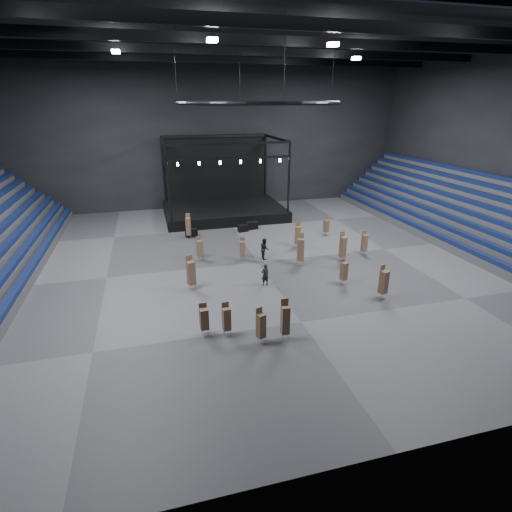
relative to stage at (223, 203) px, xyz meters
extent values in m
plane|color=#4C4C4E|center=(0.00, -16.24, -1.45)|extent=(50.00, 50.00, 0.00)
cube|color=black|center=(0.00, -16.24, 16.55)|extent=(50.00, 42.00, 0.20)
cube|color=black|center=(0.00, 4.76, 7.55)|extent=(50.00, 0.20, 18.00)
cube|color=black|center=(0.00, -37.24, 7.55)|extent=(50.00, 0.20, 18.00)
cube|color=#0D1639|center=(-18.12, -16.24, -0.50)|extent=(0.59, 40.00, 0.40)
cube|color=#0D1639|center=(-19.02, -16.24, 0.25)|extent=(0.59, 40.00, 0.40)
cube|color=#49494C|center=(21.40, -16.24, -1.08)|extent=(7.20, 40.00, 0.75)
cube|color=#0D1639|center=(18.12, -16.24, -0.50)|extent=(0.59, 40.00, 0.40)
cube|color=#49494C|center=(21.85, -16.24, -0.70)|extent=(6.30, 40.00, 1.50)
cube|color=#0D1639|center=(19.02, -16.24, 0.25)|extent=(0.59, 40.00, 0.40)
cube|color=#49494C|center=(22.30, -16.24, -0.33)|extent=(5.40, 40.00, 2.25)
cube|color=#0D1639|center=(19.91, -16.24, 1.00)|extent=(0.59, 40.00, 0.40)
cube|color=#49494C|center=(22.75, -16.24, 0.05)|extent=(4.50, 40.00, 3.00)
cube|color=#0D1639|center=(20.82, -16.24, 1.75)|extent=(0.59, 40.00, 0.40)
cube|color=#49494C|center=(23.20, -16.24, 0.42)|extent=(3.60, 40.00, 3.75)
cube|color=#0D1639|center=(21.71, -16.24, 2.50)|extent=(0.59, 40.00, 0.40)
cube|color=#49494C|center=(23.65, -16.24, 0.80)|extent=(2.70, 40.00, 4.50)
cube|color=#0D1639|center=(22.61, -16.24, 3.25)|extent=(0.59, 40.00, 0.40)
cube|color=#49494C|center=(24.10, -16.24, 1.17)|extent=(1.80, 40.00, 5.25)
cube|color=#0D1639|center=(23.52, -16.24, 4.00)|extent=(0.59, 40.00, 0.40)
cube|color=#49494C|center=(24.55, -16.24, 1.55)|extent=(0.90, 40.00, 6.00)
cube|color=#0D1639|center=(24.41, -16.24, 4.75)|extent=(0.59, 40.00, 0.40)
cube|color=black|center=(0.00, -0.74, -0.85)|extent=(14.00, 10.00, 1.20)
cube|color=black|center=(0.00, 4.06, 3.75)|extent=(13.30, 0.30, 8.00)
cylinder|color=black|center=(-6.60, -5.34, 3.65)|extent=(0.24, 0.24, 7.80)
cylinder|color=black|center=(-6.60, 3.86, 3.65)|extent=(0.24, 0.24, 7.80)
cylinder|color=black|center=(6.60, -5.34, 3.65)|extent=(0.24, 0.24, 7.80)
cylinder|color=black|center=(6.60, 3.86, 3.65)|extent=(0.24, 0.24, 7.80)
cube|color=black|center=(0.00, -5.34, 7.55)|extent=(13.40, 0.25, 0.25)
cube|color=black|center=(0.00, 3.86, 7.55)|extent=(13.40, 0.25, 0.25)
cube|color=black|center=(0.00, -5.34, 6.05)|extent=(13.40, 0.20, 0.20)
cylinder|color=white|center=(-5.50, -5.34, 5.65)|extent=(0.24, 0.24, 0.35)
cylinder|color=white|center=(-3.30, -5.34, 5.65)|extent=(0.24, 0.24, 0.35)
cylinder|color=white|center=(-1.10, -5.34, 5.65)|extent=(0.24, 0.24, 0.35)
cylinder|color=white|center=(1.10, -5.34, 5.65)|extent=(0.24, 0.24, 0.35)
cylinder|color=white|center=(3.30, -5.34, 5.65)|extent=(0.24, 0.24, 0.35)
cylinder|color=white|center=(5.50, -5.34, 5.65)|extent=(0.24, 0.24, 0.35)
torus|color=black|center=(0.00, -16.24, 11.55)|extent=(12.30, 12.30, 0.30)
cylinder|color=black|center=(6.00, -16.24, 14.05)|extent=(0.04, 0.04, 5.00)
cylinder|color=black|center=(0.00, -10.24, 14.05)|extent=(0.04, 0.04, 5.00)
cylinder|color=black|center=(-6.00, -16.24, 14.05)|extent=(0.04, 0.04, 5.00)
cylinder|color=black|center=(0.00, -22.24, 14.05)|extent=(0.04, 0.04, 5.00)
cube|color=black|center=(0.00, -23.24, 15.75)|extent=(49.00, 0.35, 0.70)
cube|color=black|center=(0.00, -16.24, 15.75)|extent=(49.00, 0.35, 0.70)
cube|color=black|center=(0.00, -9.24, 15.75)|extent=(49.00, 0.35, 0.70)
cube|color=black|center=(0.00, -1.24, 15.75)|extent=(49.00, 0.35, 0.70)
cube|color=white|center=(-10.00, -12.24, 15.15)|extent=(0.60, 0.60, 0.25)
cube|color=white|center=(10.00, -12.24, 15.15)|extent=(0.60, 0.60, 0.25)
cube|color=white|center=(-4.00, -20.24, 15.15)|extent=(0.60, 0.60, 0.25)
cube|color=white|center=(4.00, -20.24, 15.15)|extent=(0.60, 0.60, 0.25)
cube|color=black|center=(-4.76, -7.69, -1.05)|extent=(1.30, 0.83, 0.80)
cube|color=black|center=(0.80, -7.38, -1.08)|extent=(1.19, 0.75, 0.73)
cube|color=black|center=(1.97, -6.77, -1.04)|extent=(1.23, 0.64, 0.81)
cylinder|color=silver|center=(4.44, -13.87, -1.25)|extent=(0.03, 0.03, 0.40)
cylinder|color=silver|center=(4.44, -13.49, -1.25)|extent=(0.03, 0.03, 0.40)
cylinder|color=silver|center=(4.83, -13.87, -1.25)|extent=(0.03, 0.03, 0.40)
cylinder|color=silver|center=(4.83, -13.49, -1.25)|extent=(0.03, 0.03, 0.40)
cube|color=#8E6C4E|center=(4.64, -13.68, -0.19)|extent=(0.57, 0.57, 1.70)
cube|color=#8E6C4E|center=(4.68, -13.48, 0.61)|extent=(0.47, 0.15, 0.94)
cylinder|color=silver|center=(7.03, -18.09, -1.25)|extent=(0.03, 0.03, 0.39)
cylinder|color=silver|center=(7.03, -17.72, -1.25)|extent=(0.03, 0.03, 0.39)
cylinder|color=silver|center=(7.41, -18.09, -1.25)|extent=(0.03, 0.03, 0.39)
cylinder|color=silver|center=(7.41, -17.72, -1.25)|extent=(0.03, 0.03, 0.39)
cube|color=#8E6C4E|center=(7.22, -17.91, -0.14)|extent=(0.57, 0.57, 1.83)
cube|color=#8E6C4E|center=(7.17, -17.71, 0.72)|extent=(0.45, 0.16, 1.00)
cylinder|color=silver|center=(-1.35, -15.65, -1.27)|extent=(0.03, 0.03, 0.37)
cylinder|color=silver|center=(-1.35, -15.30, -1.27)|extent=(0.03, 0.03, 0.37)
cylinder|color=silver|center=(-1.00, -15.65, -1.27)|extent=(0.03, 0.03, 0.37)
cylinder|color=silver|center=(-1.00, -15.30, -1.27)|extent=(0.03, 0.03, 0.37)
cube|color=#8E6C4E|center=(-1.18, -15.48, -0.38)|extent=(0.55, 0.55, 1.40)
cube|color=#8E6C4E|center=(-1.12, -15.30, 0.27)|extent=(0.42, 0.18, 0.77)
cylinder|color=silver|center=(-4.97, -14.76, -1.25)|extent=(0.03, 0.03, 0.39)
cylinder|color=silver|center=(-4.97, -14.38, -1.25)|extent=(0.03, 0.03, 0.39)
cylinder|color=silver|center=(-4.59, -14.76, -1.25)|extent=(0.03, 0.03, 0.39)
cylinder|color=silver|center=(-4.59, -14.38, -1.25)|extent=(0.03, 0.03, 0.39)
cube|color=#8E6C4E|center=(-4.78, -14.57, -0.33)|extent=(0.57, 0.57, 1.46)
cube|color=#8E6C4E|center=(-4.82, -14.38, 0.36)|extent=(0.45, 0.16, 0.80)
cylinder|color=silver|center=(-5.27, -8.42, -1.25)|extent=(0.03, 0.03, 0.39)
cylinder|color=silver|center=(-5.27, -8.05, -1.25)|extent=(0.03, 0.03, 0.39)
cylinder|color=silver|center=(-4.90, -8.42, -1.25)|extent=(0.03, 0.03, 0.39)
cylinder|color=silver|center=(-4.90, -8.05, -1.25)|extent=(0.03, 0.03, 0.39)
cube|color=#8E6C4E|center=(-5.09, -8.24, -0.17)|extent=(0.56, 0.56, 1.78)
cube|color=#8E6C4E|center=(-5.05, -8.04, 0.68)|extent=(0.45, 0.15, 0.98)
cylinder|color=silver|center=(9.66, -17.15, -1.27)|extent=(0.03, 0.03, 0.37)
cylinder|color=silver|center=(9.66, -16.80, -1.27)|extent=(0.03, 0.03, 0.37)
cylinder|color=silver|center=(10.01, -17.15, -1.27)|extent=(0.03, 0.03, 0.37)
cylinder|color=silver|center=(10.01, -16.80, -1.27)|extent=(0.03, 0.03, 0.37)
cube|color=#8E6C4E|center=(9.84, -16.97, -0.33)|extent=(0.47, 0.47, 1.51)
cube|color=#8E6C4E|center=(9.83, -16.79, 0.38)|extent=(0.43, 0.08, 0.83)
cylinder|color=silver|center=(-6.34, -26.74, -1.25)|extent=(0.03, 0.03, 0.41)
cylinder|color=silver|center=(-6.34, -26.35, -1.25)|extent=(0.03, 0.03, 0.41)
cylinder|color=silver|center=(-5.95, -26.74, -1.25)|extent=(0.03, 0.03, 0.41)
cylinder|color=silver|center=(-5.95, -26.35, -1.25)|extent=(0.03, 0.03, 0.41)
cube|color=#8E6C4E|center=(-6.15, -26.55, -0.38)|extent=(0.53, 0.53, 1.33)
cube|color=#8E6C4E|center=(-6.16, -26.34, 0.24)|extent=(0.47, 0.10, 0.73)
cylinder|color=silver|center=(-1.83, -28.42, -1.26)|extent=(0.03, 0.03, 0.39)
cylinder|color=silver|center=(-1.83, -28.05, -1.26)|extent=(0.03, 0.03, 0.39)
cylinder|color=silver|center=(-1.47, -28.42, -1.26)|extent=(0.03, 0.03, 0.39)
cylinder|color=silver|center=(-1.47, -28.05, -1.26)|extent=(0.03, 0.03, 0.39)
cube|color=#8E6C4E|center=(-1.65, -28.24, -0.19)|extent=(0.47, 0.47, 1.76)
cube|color=#8E6C4E|center=(-1.65, -28.04, 0.64)|extent=(0.44, 0.07, 0.97)
cylinder|color=silver|center=(3.10, -18.01, -1.22)|extent=(0.03, 0.03, 0.46)
cylinder|color=silver|center=(3.10, -17.58, -1.22)|extent=(0.03, 0.03, 0.46)
cylinder|color=silver|center=(3.53, -18.01, -1.22)|extent=(0.03, 0.03, 0.46)
cylinder|color=silver|center=(3.53, -17.58, -1.22)|extent=(0.03, 0.03, 0.46)
cube|color=#8E6C4E|center=(3.32, -17.80, -0.04)|extent=(0.67, 0.67, 1.90)
cube|color=#8E6C4E|center=(3.37, -17.58, 0.86)|extent=(0.53, 0.20, 1.05)
cylinder|color=silver|center=(-3.29, -28.41, -1.27)|extent=(0.03, 0.03, 0.37)
cylinder|color=silver|center=(-3.29, -28.06, -1.27)|extent=(0.03, 0.03, 0.37)
cylinder|color=silver|center=(-2.94, -28.41, -1.27)|extent=(0.03, 0.03, 0.37)
cylinder|color=silver|center=(-2.94, -28.06, -1.27)|extent=(0.03, 0.03, 0.37)
cube|color=#8E6C4E|center=(-3.12, -28.24, -0.33)|extent=(0.56, 0.56, 1.50)
cube|color=#8E6C4E|center=(-3.18, -28.06, 0.37)|extent=(0.42, 0.19, 0.82)
cylinder|color=silver|center=(-6.37, -20.37, -1.23)|extent=(0.03, 0.03, 0.44)
cylinder|color=silver|center=(-6.37, -19.95, -1.23)|extent=(0.03, 0.03, 0.44)
cylinder|color=silver|center=(-5.96, -20.37, -1.23)|extent=(0.03, 0.03, 0.44)
cylinder|color=silver|center=(-5.96, -19.95, -1.23)|extent=(0.03, 0.03, 0.44)
cube|color=#8E6C4E|center=(-6.16, -20.16, -0.11)|extent=(0.65, 0.65, 1.80)
cube|color=#8E6C4E|center=(-6.23, -19.95, 0.74)|extent=(0.50, 0.21, 0.99)
cylinder|color=silver|center=(8.70, -11.04, -1.27)|extent=(0.03, 0.03, 0.37)
cylinder|color=silver|center=(8.70, -10.70, -1.27)|extent=(0.03, 0.03, 0.37)
cylinder|color=silver|center=(9.05, -11.04, -1.27)|extent=(0.03, 0.03, 0.37)
cylinder|color=silver|center=(9.05, -10.70, -1.27)|extent=(0.03, 0.03, 0.37)
cube|color=#8E6C4E|center=(8.88, -10.87, -0.45)|extent=(0.52, 0.52, 1.27)
cube|color=#8E6C4E|center=(8.84, -10.69, 0.14)|extent=(0.42, 0.14, 0.70)
cylinder|color=silver|center=(-5.05, -27.11, -1.26)|extent=(0.03, 0.03, 0.37)
cylinder|color=silver|center=(-5.05, -26.75, -1.26)|extent=(0.03, 0.03, 0.37)
cylinder|color=silver|center=(-4.69, -27.11, -1.26)|extent=(0.03, 0.03, 0.37)
cylinder|color=silver|center=(-4.69, -26.75, -1.26)|extent=(0.03, 0.03, 0.37)
cube|color=#8E6C4E|center=(-4.87, -26.93, -0.36)|extent=(0.50, 0.50, 1.43)
cube|color=#8E6C4E|center=(-4.89, -26.74, 0.30)|extent=(0.43, 0.11, 0.79)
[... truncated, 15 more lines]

